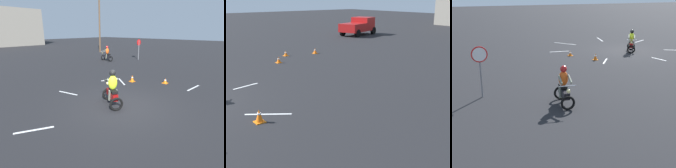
# 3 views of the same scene
# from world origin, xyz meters

# --- Properties ---
(ground_plane) EXTENTS (120.00, 120.00, 0.00)m
(ground_plane) POSITION_xyz_m (0.00, 0.00, 0.00)
(ground_plane) COLOR black
(motorcycle_rider_foreground) EXTENTS (1.24, 1.51, 1.66)m
(motorcycle_rider_foreground) POSITION_xyz_m (-0.22, 0.38, 0.73)
(motorcycle_rider_foreground) COLOR black
(motorcycle_rider_foreground) RESTS_ON ground
(motorcycle_rider_background) EXTENTS (0.79, 1.54, 1.66)m
(motorcycle_rider_background) POSITION_xyz_m (8.31, 8.94, 0.73)
(motorcycle_rider_background) COLOR black
(motorcycle_rider_background) RESTS_ON ground
(stop_sign) EXTENTS (0.70, 0.08, 2.30)m
(stop_sign) POSITION_xyz_m (11.42, 6.89, 1.63)
(stop_sign) COLOR slate
(stop_sign) RESTS_ON ground
(traffic_cone_near_left) EXTENTS (0.32, 0.32, 0.43)m
(traffic_cone_near_left) POSITION_xyz_m (3.51, 1.98, 0.21)
(traffic_cone_near_left) COLOR orange
(traffic_cone_near_left) RESTS_ON ground
(traffic_cone_mid_center) EXTENTS (0.32, 0.32, 0.32)m
(traffic_cone_mid_center) POSITION_xyz_m (4.62, 0.18, 0.15)
(traffic_cone_mid_center) COLOR orange
(traffic_cone_mid_center) RESTS_ON ground
(lane_stripe_e) EXTENTS (1.51, 0.23, 0.01)m
(lane_stripe_e) POSITION_xyz_m (4.86, -1.51, 0.00)
(lane_stripe_e) COLOR silver
(lane_stripe_e) RESTS_ON ground
(lane_stripe_ne) EXTENTS (1.01, 1.33, 0.01)m
(lane_stripe_ne) POSITION_xyz_m (3.04, 2.51, 0.00)
(lane_stripe_ne) COLOR silver
(lane_stripe_ne) RESTS_ON ground
(lane_stripe_n) EXTENTS (0.40, 1.25, 0.01)m
(lane_stripe_n) POSITION_xyz_m (-0.67, 3.24, 0.00)
(lane_stripe_n) COLOR silver
(lane_stripe_n) RESTS_ON ground
(lane_stripe_nw) EXTENTS (1.20, 0.68, 0.01)m
(lane_stripe_nw) POSITION_xyz_m (-3.57, 0.95, 0.00)
(lane_stripe_nw) COLOR silver
(lane_stripe_nw) RESTS_ON ground
(lane_stripe_sw) EXTENTS (1.44, 0.91, 0.01)m
(lane_stripe_sw) POSITION_xyz_m (-3.45, -3.39, 0.00)
(lane_stripe_sw) COLOR silver
(lane_stripe_sw) RESTS_ON ground
(lane_stripe_s) EXTENTS (0.53, 2.04, 0.01)m
(lane_stripe_s) POSITION_xyz_m (-0.54, -5.48, 0.00)
(lane_stripe_s) COLOR silver
(lane_stripe_s) RESTS_ON ground
(lane_stripe_se) EXTENTS (1.45, 1.70, 0.01)m
(lane_stripe_se) POSITION_xyz_m (3.27, -4.54, 0.00)
(lane_stripe_se) COLOR silver
(lane_stripe_se) RESTS_ON ground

